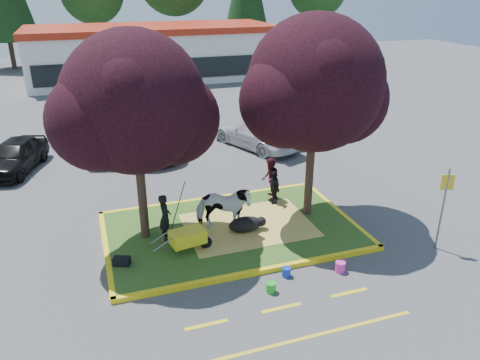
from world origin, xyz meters
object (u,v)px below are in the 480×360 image
object	(u,v)px
calf	(245,224)
bucket_blue	(286,272)
handler	(165,217)
sign_post	(444,200)
bucket_green	(271,287)
wheelbarrow	(188,237)
cow	(223,208)
car_black	(15,155)
bucket_pink	(340,267)
car_silver	(108,145)

from	to	relation	value
calf	bucket_blue	world-z (taller)	calf
handler	sign_post	xyz separation A→B (m)	(7.98, -3.07, 0.76)
bucket_green	wheelbarrow	bearing A→B (deg)	123.66
cow	car_black	size ratio (longest dim) A/B	0.44
bucket_green	bucket_pink	distance (m)	2.28
car_black	car_silver	distance (m)	4.03
car_silver	calf	bearing A→B (deg)	127.23
sign_post	car_silver	world-z (taller)	sign_post
sign_post	bucket_pink	size ratio (longest dim) A/B	8.53
bucket_pink	car_silver	bearing A→B (deg)	114.77
handler	bucket_blue	bearing A→B (deg)	-130.96
calf	car_silver	size ratio (longest dim) A/B	0.31
wheelbarrow	bucket_green	size ratio (longest dim) A/B	6.46
cow	calf	distance (m)	0.91
bucket_green	bucket_blue	size ratio (longest dim) A/B	1.04
cow	bucket_pink	world-z (taller)	cow
bucket_blue	sign_post	bearing A→B (deg)	-1.27
sign_post	car_black	bearing A→B (deg)	161.62
cow	sign_post	size ratio (longest dim) A/B	0.69
calf	sign_post	world-z (taller)	sign_post
handler	bucket_blue	xyz separation A→B (m)	(2.89, -2.96, -0.78)
bucket_blue	car_black	xyz separation A→B (m)	(-8.02, 11.32, 0.57)
wheelbarrow	bucket_pink	xyz separation A→B (m)	(3.95, -2.28, -0.48)
cow	wheelbarrow	bearing A→B (deg)	147.41
wheelbarrow	sign_post	distance (m)	7.83
bucket_green	calf	bearing A→B (deg)	83.31
calf	bucket_green	size ratio (longest dim) A/B	3.88
car_silver	wheelbarrow	bearing A→B (deg)	114.82
sign_post	wheelbarrow	bearing A→B (deg)	-172.98
wheelbarrow	sign_post	bearing A→B (deg)	-25.59
bucket_pink	bucket_blue	world-z (taller)	bucket_pink
handler	bucket_green	world-z (taller)	handler
car_black	car_silver	bearing A→B (deg)	26.26
bucket_pink	bucket_green	bearing A→B (deg)	-173.70
wheelbarrow	car_black	bearing A→B (deg)	111.23
calf	bucket_blue	size ratio (longest dim) A/B	4.03
wheelbarrow	car_black	distance (m)	10.90
calf	bucket_green	bearing A→B (deg)	-95.32
handler	car_silver	xyz separation A→B (m)	(-1.13, 8.85, -0.32)
handler	bucket_pink	bearing A→B (deg)	-121.40
cow	bucket_green	world-z (taller)	cow
wheelbarrow	handler	bearing A→B (deg)	107.65
calf	car_silver	xyz separation A→B (m)	(-3.69, 9.20, 0.21)
bucket_green	car_black	distance (m)	13.95
bucket_green	bucket_pink	xyz separation A→B (m)	(2.26, 0.25, 0.01)
car_silver	bucket_pink	bearing A→B (deg)	130.14
handler	sign_post	world-z (taller)	sign_post
handler	car_black	xyz separation A→B (m)	(-5.13, 8.36, -0.21)
calf	car_silver	distance (m)	9.91
bucket_green	cow	bearing A→B (deg)	94.81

